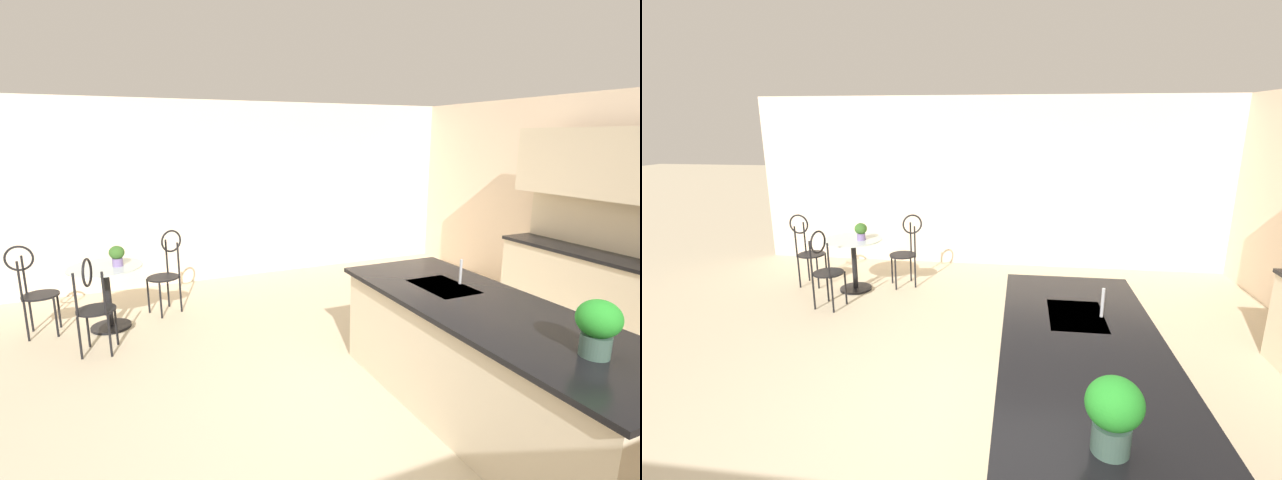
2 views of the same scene
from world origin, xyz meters
TOP-DOWN VIEW (x-y plane):
  - ground_plane at (0.00, 0.00)m, footprint 40.00×40.00m
  - wall_left_window at (-4.26, 0.00)m, footprint 0.12×7.80m
  - kitchen_island at (0.30, 0.85)m, footprint 2.80×1.06m
  - back_counter_run at (-0.40, 3.21)m, footprint 2.44×0.64m
  - upper_cabinet_run at (-0.40, 3.18)m, footprint 2.40×0.36m
  - bistro_table at (-2.78, -1.86)m, footprint 0.80×0.80m
  - chair_near_window at (-2.10, -1.97)m, footprint 0.51×0.45m
  - chair_by_island at (-3.06, -1.18)m, footprint 0.51×0.52m
  - chair_toward_desk at (-2.89, -2.60)m, footprint 0.38×0.48m
  - sink_faucet at (-0.25, 1.03)m, footprint 0.02×0.02m
  - potted_plant_on_table at (-2.75, -1.73)m, footprint 0.17×0.17m
  - potted_plant_counter_far at (1.15, 0.84)m, footprint 0.25×0.25m

SIDE VIEW (x-z plane):
  - ground_plane at x=0.00m, z-range 0.00..0.00m
  - bistro_table at x=-2.78m, z-range 0.08..0.82m
  - kitchen_island at x=0.30m, z-range 0.00..0.92m
  - back_counter_run at x=-0.40m, z-range -0.27..1.25m
  - chair_near_window at x=-2.10m, z-range 0.05..1.09m
  - chair_by_island at x=-3.06m, z-range 0.05..1.09m
  - chair_toward_desk at x=-2.89m, z-range 0.05..1.09m
  - potted_plant_on_table at x=-2.75m, z-range 0.76..0.99m
  - sink_faucet at x=-0.25m, z-range 0.92..1.14m
  - potted_plant_counter_far at x=1.15m, z-range 0.94..1.29m
  - wall_left_window at x=-4.26m, z-range 0.00..2.70m
  - upper_cabinet_run at x=-0.40m, z-range 1.52..2.28m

